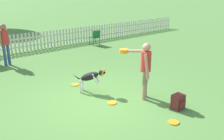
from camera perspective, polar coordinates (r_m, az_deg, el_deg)
name	(u,v)px	position (r m, az deg, el deg)	size (l,w,h in m)	color
ground_plane	(97,102)	(6.86, -3.41, -7.26)	(240.00, 240.00, 0.00)	#4C7A38
handler_person	(144,64)	(6.80, 7.28, 1.35)	(0.51, 1.06, 1.57)	tan
leaping_dog	(91,77)	(7.28, -4.90, -1.51)	(0.72, 0.92, 0.78)	black
frisbee_near_handler	(174,122)	(6.04, 13.89, -11.52)	(0.25, 0.25, 0.02)	orange
frisbee_near_dog	(112,103)	(6.77, -0.02, -7.50)	(0.25, 0.25, 0.02)	orange
frisbee_midfield	(75,85)	(8.06, -8.50, -3.32)	(0.25, 0.25, 0.02)	orange
backpack_on_grass	(178,102)	(6.63, 14.89, -7.03)	(0.31, 0.28, 0.38)	maroon
picket_fence	(11,44)	(12.51, -22.13, 5.43)	(23.37, 0.04, 0.87)	beige
folding_chair_green_right	(95,36)	(13.40, -3.85, 7.71)	(0.48, 0.50, 0.80)	#333338
spectator_standing	(5,41)	(10.52, -23.32, 6.18)	(0.39, 0.27, 1.66)	#334C7A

